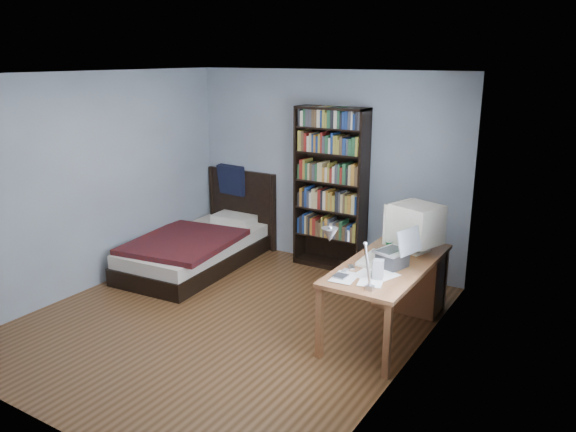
# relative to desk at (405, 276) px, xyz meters

# --- Properties ---
(room) EXTENTS (4.20, 4.24, 2.50)m
(room) POSITION_rel_desk_xyz_m (-1.48, -1.11, 0.83)
(room) COLOR #4F3017
(room) RESTS_ON ground
(desk) EXTENTS (0.75, 1.70, 0.73)m
(desk) POSITION_rel_desk_xyz_m (0.00, 0.00, 0.00)
(desk) COLOR brown
(desk) RESTS_ON floor
(crt_monitor) EXTENTS (0.55, 0.51, 0.50)m
(crt_monitor) POSITION_rel_desk_xyz_m (0.09, -0.03, 0.59)
(crt_monitor) COLOR beige
(crt_monitor) RESTS_ON desk
(laptop) EXTENTS (0.39, 0.38, 0.40)m
(laptop) POSITION_rel_desk_xyz_m (0.08, -0.57, 0.42)
(laptop) COLOR #2D2D30
(laptop) RESTS_ON desk
(desk_lamp) EXTENTS (0.25, 0.56, 0.66)m
(desk_lamp) POSITION_rel_desk_xyz_m (-0.02, -1.59, 0.84)
(desk_lamp) COLOR #99999E
(desk_lamp) RESTS_ON desk
(keyboard) EXTENTS (0.21, 0.48, 0.05)m
(keyboard) POSITION_rel_desk_xyz_m (-0.15, -0.51, 0.33)
(keyboard) COLOR beige
(keyboard) RESTS_ON desk
(speaker) EXTENTS (0.11, 0.11, 0.18)m
(speaker) POSITION_rel_desk_xyz_m (0.07, -0.92, 0.40)
(speaker) COLOR gray
(speaker) RESTS_ON desk
(soda_can) EXTENTS (0.07, 0.07, 0.12)m
(soda_can) POSITION_rel_desk_xyz_m (-0.10, -0.22, 0.37)
(soda_can) COLOR #083D1C
(soda_can) RESTS_ON desk
(mouse) EXTENTS (0.07, 0.12, 0.04)m
(mouse) POSITION_rel_desk_xyz_m (-0.01, -0.19, 0.33)
(mouse) COLOR silver
(mouse) RESTS_ON desk
(phone_silver) EXTENTS (0.10, 0.11, 0.02)m
(phone_silver) POSITION_rel_desk_xyz_m (-0.25, -0.81, 0.32)
(phone_silver) COLOR silver
(phone_silver) RESTS_ON desk
(phone_grey) EXTENTS (0.05, 0.09, 0.02)m
(phone_grey) POSITION_rel_desk_xyz_m (-0.26, -0.92, 0.32)
(phone_grey) COLOR gray
(phone_grey) RESTS_ON desk
(external_drive) EXTENTS (0.12, 0.12, 0.02)m
(external_drive) POSITION_rel_desk_xyz_m (-0.22, -1.08, 0.32)
(external_drive) COLOR gray
(external_drive) RESTS_ON desk
(bookshelf) EXTENTS (0.93, 0.30, 2.06)m
(bookshelf) POSITION_rel_desk_xyz_m (-1.32, 0.83, 0.62)
(bookshelf) COLOR black
(bookshelf) RESTS_ON floor
(bed) EXTENTS (1.33, 2.23, 1.16)m
(bed) POSITION_rel_desk_xyz_m (-2.81, 0.02, -0.17)
(bed) COLOR black
(bed) RESTS_ON floor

